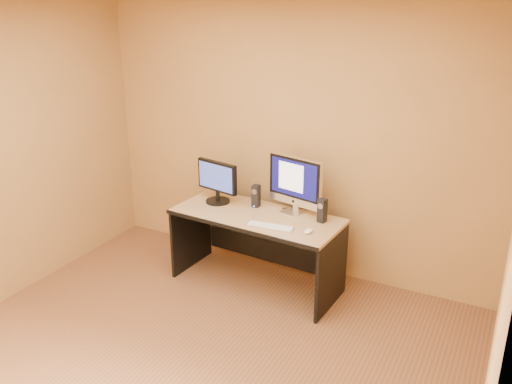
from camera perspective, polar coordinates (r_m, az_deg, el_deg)
floor at (r=4.20m, az=-8.35°, el=-18.72°), size 4.00×4.00×0.00m
walls at (r=3.53m, az=-9.42°, el=-2.13°), size 4.00×4.00×2.60m
desk at (r=5.09m, az=0.05°, el=-6.14°), size 1.59×0.78×0.72m
imac at (r=4.90m, az=3.93°, el=0.70°), size 0.58×0.32×0.53m
second_monitor at (r=5.17m, az=-4.09°, el=1.04°), size 0.50×0.32×0.41m
speaker_left at (r=5.08m, az=0.00°, el=-0.42°), size 0.07×0.07×0.21m
speaker_right at (r=4.78m, az=6.99°, el=-1.96°), size 0.08×0.08×0.21m
keyboard at (r=4.68m, az=1.47°, el=-3.63°), size 0.43×0.16×0.02m
mouse at (r=4.59m, az=5.54°, el=-4.12°), size 0.08×0.11×0.03m
cable_a at (r=5.08m, az=4.15°, el=-1.74°), size 0.10×0.19×0.01m
cable_b at (r=5.10m, az=3.65°, el=-1.62°), size 0.11×0.14×0.01m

